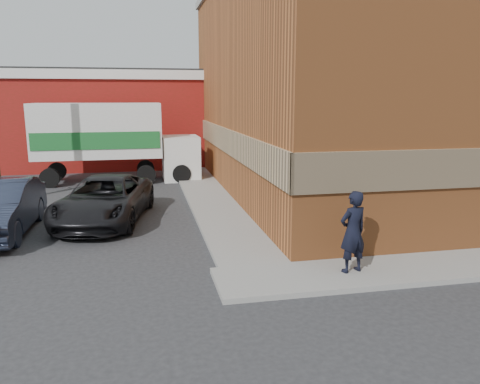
{
  "coord_description": "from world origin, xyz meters",
  "views": [
    {
      "loc": [
        -1.93,
        -10.36,
        4.08
      ],
      "look_at": [
        0.64,
        2.0,
        1.5
      ],
      "focal_mm": 35.0,
      "sensor_mm": 36.0,
      "label": 1
    }
  ],
  "objects": [
    {
      "name": "sidewalk_west",
      "position": [
        0.6,
        9.0,
        0.06
      ],
      "size": [
        1.8,
        18.0,
        0.12
      ],
      "primitive_type": "cube",
      "color": "gray",
      "rests_on": "ground"
    },
    {
      "name": "warehouse",
      "position": [
        -6.0,
        20.0,
        2.81
      ],
      "size": [
        16.3,
        8.3,
        5.6
      ],
      "color": "maroon",
      "rests_on": "ground"
    },
    {
      "name": "ground",
      "position": [
        0.0,
        0.0,
        0.0
      ],
      "size": [
        90.0,
        90.0,
        0.0
      ],
      "primitive_type": "plane",
      "color": "#28282B",
      "rests_on": "ground"
    },
    {
      "name": "man",
      "position": [
        2.66,
        -0.89,
        1.07
      ],
      "size": [
        0.78,
        0.61,
        1.9
      ],
      "primitive_type": "imported",
      "rotation": [
        0.0,
        0.0,
        3.39
      ],
      "color": "black",
      "rests_on": "sidewalk_south"
    },
    {
      "name": "box_truck",
      "position": [
        -3.26,
        12.98,
        2.18
      ],
      "size": [
        7.69,
        2.42,
        3.79
      ],
      "rotation": [
        0.0,
        0.0,
        0.01
      ],
      "color": "white",
      "rests_on": "ground"
    },
    {
      "name": "suv_a",
      "position": [
        -3.24,
        5.29,
        0.75
      ],
      "size": [
        3.46,
        5.75,
        1.49
      ],
      "primitive_type": "imported",
      "rotation": [
        0.0,
        0.0,
        -0.19
      ],
      "color": "black",
      "rests_on": "ground"
    },
    {
      "name": "brick_building",
      "position": [
        8.5,
        9.0,
        4.68
      ],
      "size": [
        14.25,
        18.25,
        9.36
      ],
      "color": "#AC5C2C",
      "rests_on": "ground"
    }
  ]
}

